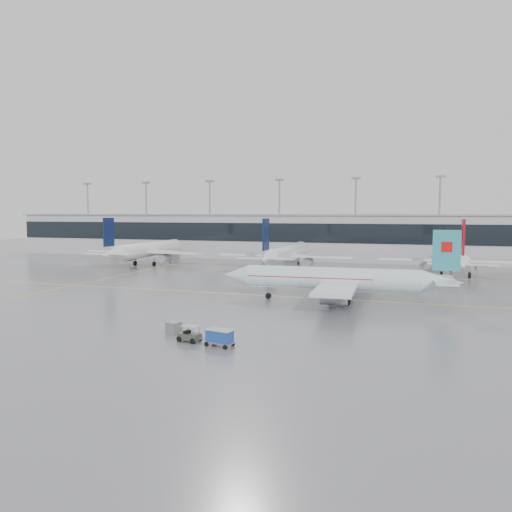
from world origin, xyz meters
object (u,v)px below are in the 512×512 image
(air_canada_jet, at_px, (340,279))
(gse_unit, at_px, (174,328))
(baggage_tug, at_px, (189,336))
(baggage_cart, at_px, (220,336))

(air_canada_jet, xyz_separation_m, gse_unit, (-13.97, -24.18, -2.65))
(baggage_tug, xyz_separation_m, gse_unit, (-2.96, 2.34, 0.08))
(baggage_tug, bearing_deg, baggage_cart, -0.00)
(gse_unit, bearing_deg, baggage_tug, -22.45)
(baggage_tug, xyz_separation_m, baggage_cart, (3.53, -0.71, 0.40))
(baggage_cart, xyz_separation_m, gse_unit, (-6.49, 3.05, -0.32))
(baggage_tug, relative_size, gse_unit, 2.62)
(air_canada_jet, distance_m, baggage_tug, 28.84)
(air_canada_jet, relative_size, baggage_tug, 10.08)
(air_canada_jet, height_order, baggage_cart, air_canada_jet)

